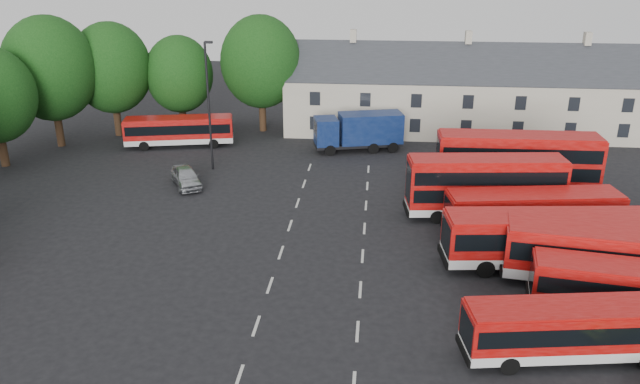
% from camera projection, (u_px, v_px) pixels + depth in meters
% --- Properties ---
extents(ground, '(140.00, 140.00, 0.00)m').
position_uv_depth(ground, '(276.00, 268.00, 36.32)').
color(ground, black).
rests_on(ground, ground).
extents(lane_markings, '(5.15, 33.80, 0.01)m').
position_uv_depth(lane_markings, '(322.00, 254.00, 37.95)').
color(lane_markings, beige).
rests_on(lane_markings, ground).
extents(treeline, '(29.92, 32.59, 12.01)m').
position_uv_depth(treeline, '(72.00, 81.00, 53.65)').
color(treeline, black).
rests_on(treeline, ground).
extents(terrace_houses, '(35.70, 7.13, 10.06)m').
position_uv_depth(terrace_houses, '(464.00, 95.00, 61.48)').
color(terrace_houses, beige).
rests_on(terrace_houses, ground).
extents(bus_row_a, '(9.91, 3.62, 2.74)m').
position_uv_depth(bus_row_a, '(573.00, 327.00, 27.77)').
color(bus_row_a, silver).
rests_on(bus_row_a, ground).
extents(bus_row_b, '(10.48, 3.90, 2.90)m').
position_uv_depth(bus_row_b, '(640.00, 288.00, 30.73)').
color(bus_row_b, silver).
rests_on(bus_row_b, ground).
extents(bus_row_c, '(12.22, 4.39, 3.38)m').
position_uv_depth(bus_row_c, '(619.00, 254.00, 33.51)').
color(bus_row_c, silver).
rests_on(bus_row_c, ground).
extents(bus_row_d, '(11.94, 3.90, 3.31)m').
position_uv_depth(bus_row_d, '(547.00, 236.00, 35.75)').
color(bus_row_d, silver).
rests_on(bus_row_d, ground).
extents(bus_row_e, '(11.21, 4.14, 3.10)m').
position_uv_depth(bus_row_e, '(533.00, 211.00, 39.50)').
color(bus_row_e, silver).
rests_on(bus_row_e, ground).
extents(bus_dd_south, '(10.72, 3.51, 4.32)m').
position_uv_depth(bus_dd_south, '(485.00, 184.00, 42.36)').
color(bus_dd_south, silver).
rests_on(bus_dd_south, ground).
extents(bus_dd_north, '(11.71, 2.85, 4.79)m').
position_uv_depth(bus_dd_north, '(517.00, 161.00, 45.95)').
color(bus_dd_north, silver).
rests_on(bus_dd_north, ground).
extents(bus_north, '(10.14, 4.30, 2.80)m').
position_uv_depth(bus_north, '(179.00, 129.00, 58.03)').
color(bus_north, silver).
rests_on(bus_north, ground).
extents(box_truck, '(8.30, 4.35, 3.47)m').
position_uv_depth(box_truck, '(360.00, 130.00, 56.72)').
color(box_truck, black).
rests_on(box_truck, ground).
extents(silver_car, '(3.72, 4.79, 1.52)m').
position_uv_depth(silver_car, '(186.00, 177.00, 48.55)').
color(silver_car, '#ACB0B4').
rests_on(silver_car, ground).
extents(lamppost, '(0.73, 0.30, 10.62)m').
position_uv_depth(lamppost, '(209.00, 103.00, 50.53)').
color(lamppost, black).
rests_on(lamppost, ground).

